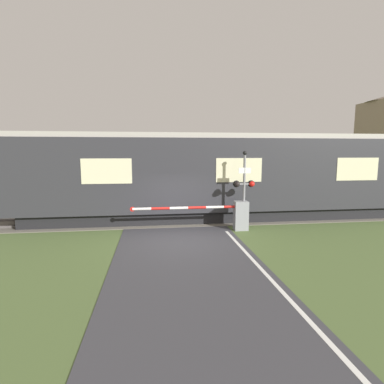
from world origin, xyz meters
TOP-DOWN VIEW (x-y plane):
  - ground_plane at (0.00, 0.00)m, footprint 80.00×80.00m
  - track_bed at (0.00, 3.53)m, footprint 36.00×3.20m
  - train at (2.95, 3.53)m, footprint 21.75×2.72m
  - crossing_barrier at (2.46, 1.23)m, footprint 5.10×0.44m
  - signal_post at (2.95, 1.32)m, footprint 0.97×0.26m

SIDE VIEW (x-z plane):
  - ground_plane at x=0.00m, z-range 0.00..0.00m
  - track_bed at x=0.00m, z-range -0.04..0.09m
  - crossing_barrier at x=2.46m, z-range 0.06..1.35m
  - signal_post at x=2.95m, z-range 0.24..3.72m
  - train at x=2.95m, z-range 0.05..4.36m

